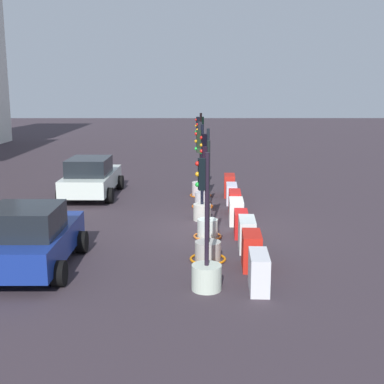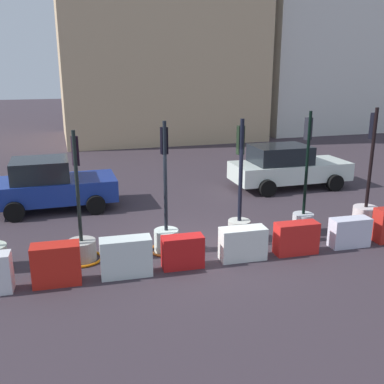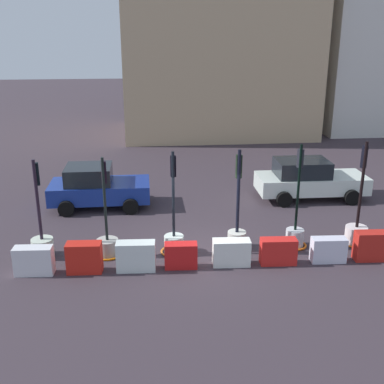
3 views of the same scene
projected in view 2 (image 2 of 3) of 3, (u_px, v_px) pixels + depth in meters
The scene contains 16 objects.
ground_plane at pixel (202, 249), 11.34m from camera, with size 120.00×120.00×0.00m, color #382E35.
traffic_light_1 at pixel (82, 244), 10.56m from camera, with size 0.97×0.97×3.17m.
traffic_light_2 at pixel (166, 232), 11.07m from camera, with size 0.87×0.87×3.31m.
traffic_light_3 at pixel (239, 216), 11.72m from camera, with size 0.60×0.60×3.28m.
traffic_light_4 at pixel (303, 216), 12.23m from camera, with size 0.82×0.82×3.43m.
traffic_light_5 at pixel (366, 210), 12.86m from camera, with size 0.91×0.91×3.46m.
construction_barrier_1 at pixel (56, 264), 9.38m from camera, with size 1.03×0.52×0.91m.
construction_barrier_2 at pixel (126, 257), 9.76m from camera, with size 1.16×0.51×0.89m.
construction_barrier_3 at pixel (183, 252), 10.18m from camera, with size 0.99×0.46×0.77m.
construction_barrier_4 at pixel (243, 244), 10.62m from camera, with size 1.14×0.52×0.80m.
construction_barrier_5 at pixel (296, 238), 10.96m from camera, with size 1.11×0.48×0.81m.
construction_barrier_6 at pixel (350, 232), 11.39m from camera, with size 1.06×0.46×0.77m.
car_white_van at pixel (287, 167), 16.93m from camera, with size 4.55×2.24×1.67m.
car_blue_estate at pixel (51, 185), 14.36m from camera, with size 3.93×2.26×1.68m.
building_main_facade at pixel (157, 27), 28.08m from camera, with size 12.85×9.05×13.97m.
building_corner_block at pixel (366, 25), 32.42m from camera, with size 18.15×7.03×15.01m.
Camera 2 is at (-3.33, -9.96, 4.52)m, focal length 40.94 mm.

